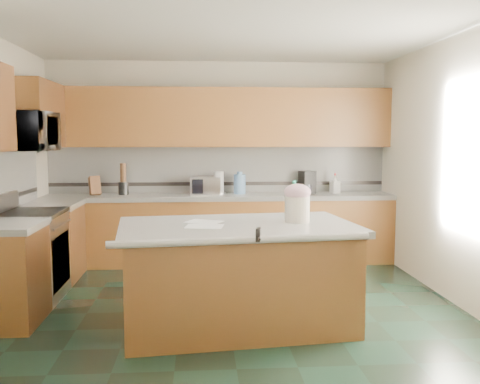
{
  "coord_description": "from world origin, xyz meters",
  "views": [
    {
      "loc": [
        -0.25,
        -5.06,
        1.67
      ],
      "look_at": [
        0.15,
        0.35,
        1.12
      ],
      "focal_mm": 40.0,
      "sensor_mm": 36.0,
      "label": 1
    }
  ],
  "objects": [
    {
      "name": "floor",
      "position": [
        0.0,
        0.0,
        0.0
      ],
      "size": [
        4.6,
        4.6,
        0.0
      ],
      "primitive_type": "plane",
      "color": "black",
      "rests_on": "ground"
    },
    {
      "name": "ceiling",
      "position": [
        0.0,
        0.0,
        2.7
      ],
      "size": [
        4.6,
        4.6,
        0.0
      ],
      "primitive_type": "plane",
      "color": "white",
      "rests_on": "ground"
    },
    {
      "name": "wall_back",
      "position": [
        0.0,
        2.32,
        1.35
      ],
      "size": [
        4.6,
        0.04,
        2.7
      ],
      "primitive_type": "cube",
      "color": "#EEE5CF",
      "rests_on": "ground"
    },
    {
      "name": "wall_front",
      "position": [
        0.0,
        -2.32,
        1.35
      ],
      "size": [
        4.6,
        0.04,
        2.7
      ],
      "primitive_type": "cube",
      "color": "#EEE5CF",
      "rests_on": "ground"
    },
    {
      "name": "wall_right",
      "position": [
        2.32,
        0.0,
        1.35
      ],
      "size": [
        0.04,
        4.6,
        2.7
      ],
      "primitive_type": "cube",
      "color": "#EEE5CF",
      "rests_on": "ground"
    },
    {
      "name": "back_base_cab",
      "position": [
        0.0,
        2.0,
        0.43
      ],
      "size": [
        4.6,
        0.6,
        0.86
      ],
      "primitive_type": "cube",
      "color": "#361E0F",
      "rests_on": "ground"
    },
    {
      "name": "back_countertop",
      "position": [
        0.0,
        2.0,
        0.89
      ],
      "size": [
        4.6,
        0.64,
        0.06
      ],
      "primitive_type": "cube",
      "color": "white",
      "rests_on": "back_base_cab"
    },
    {
      "name": "back_upper_cab",
      "position": [
        0.0,
        2.13,
        1.94
      ],
      "size": [
        4.6,
        0.33,
        0.78
      ],
      "primitive_type": "cube",
      "color": "#361E0F",
      "rests_on": "wall_back"
    },
    {
      "name": "back_backsplash",
      "position": [
        0.0,
        2.29,
        1.24
      ],
      "size": [
        4.6,
        0.02,
        0.63
      ],
      "primitive_type": "cube",
      "color": "silver",
      "rests_on": "back_countertop"
    },
    {
      "name": "back_accent_band",
      "position": [
        0.0,
        2.28,
        1.04
      ],
      "size": [
        4.6,
        0.01,
        0.05
      ],
      "primitive_type": "cube",
      "color": "black",
      "rests_on": "back_countertop"
    },
    {
      "name": "left_base_cab_rear",
      "position": [
        -2.0,
        1.29,
        0.43
      ],
      "size": [
        0.6,
        0.82,
        0.86
      ],
      "primitive_type": "cube",
      "color": "#361E0F",
      "rests_on": "ground"
    },
    {
      "name": "left_counter_rear",
      "position": [
        -2.0,
        1.29,
        0.89
      ],
      "size": [
        0.64,
        0.82,
        0.06
      ],
      "primitive_type": "cube",
      "color": "white",
      "rests_on": "left_base_cab_rear"
    },
    {
      "name": "left_base_cab_front",
      "position": [
        -2.0,
        -0.24,
        0.43
      ],
      "size": [
        0.6,
        0.72,
        0.86
      ],
      "primitive_type": "cube",
      "color": "#361E0F",
      "rests_on": "ground"
    },
    {
      "name": "left_counter_front",
      "position": [
        -2.0,
        -0.24,
        0.89
      ],
      "size": [
        0.64,
        0.72,
        0.06
      ],
      "primitive_type": "cube",
      "color": "white",
      "rests_on": "left_base_cab_front"
    },
    {
      "name": "left_backsplash",
      "position": [
        -2.29,
        0.55,
        1.24
      ],
      "size": [
        0.02,
        2.3,
        0.63
      ],
      "primitive_type": "cube",
      "color": "silver",
      "rests_on": "wall_left"
    },
    {
      "name": "left_accent_band",
      "position": [
        -2.28,
        0.55,
        1.04
      ],
      "size": [
        0.01,
        2.3,
        0.05
      ],
      "primitive_type": "cube",
      "color": "black",
      "rests_on": "wall_left"
    },
    {
      "name": "left_upper_cab_rear",
      "position": [
        -2.13,
        1.42,
        1.94
      ],
      "size": [
        0.33,
        1.09,
        0.78
      ],
      "primitive_type": "cube",
      "color": "#361E0F",
      "rests_on": "wall_left"
    },
    {
      "name": "range_body",
      "position": [
        -2.0,
        0.5,
        0.44
      ],
      "size": [
        0.6,
        0.76,
        0.88
      ],
      "primitive_type": "cube",
      "color": "#B7B7BC",
      "rests_on": "ground"
    },
    {
      "name": "range_oven_door",
      "position": [
        -1.71,
        0.5,
        0.4
      ],
      "size": [
        0.02,
        0.68,
        0.55
      ],
      "primitive_type": "cube",
      "color": "black",
      "rests_on": "range_body"
    },
    {
      "name": "range_cooktop",
      "position": [
        -2.0,
        0.5,
        0.9
      ],
      "size": [
        0.62,
        0.78,
        0.04
      ],
      "primitive_type": "cube",
      "color": "black",
      "rests_on": "range_body"
    },
    {
      "name": "range_handle",
      "position": [
        -1.68,
        0.5,
        0.78
      ],
      "size": [
        0.02,
        0.66,
        0.02
      ],
      "primitive_type": "cylinder",
      "rotation": [
        1.57,
        0.0,
        0.0
      ],
      "color": "#B7B7BC",
      "rests_on": "range_body"
    },
    {
      "name": "range_backguard",
      "position": [
        -2.26,
        0.5,
        1.02
      ],
      "size": [
        0.06,
        0.76,
        0.18
      ],
      "primitive_type": "cube",
      "color": "#B7B7BC",
      "rests_on": "range_body"
    },
    {
      "name": "microwave",
      "position": [
        -2.0,
        0.5,
        1.73
      ],
      "size": [
        0.5,
        0.73,
        0.41
      ],
      "primitive_type": "imported",
      "rotation": [
        0.0,
        0.0,
        1.57
      ],
      "color": "#B7B7BC",
      "rests_on": "wall_left"
    },
    {
      "name": "island_base",
      "position": [
        0.07,
        -0.43,
        0.43
      ],
      "size": [
        2.05,
        1.32,
        0.86
      ],
      "primitive_type": "cube",
      "rotation": [
        0.0,
        0.0,
        0.11
      ],
      "color": "#361E0F",
      "rests_on": "ground"
    },
    {
      "name": "island_top",
      "position": [
        0.07,
        -0.43,
        0.89
      ],
      "size": [
        2.17,
        1.43,
        0.06
      ],
      "primitive_type": "cube",
      "rotation": [
        0.0,
        0.0,
        0.11
      ],
      "color": "white",
      "rests_on": "island_base"
    },
    {
      "name": "island_bullnose",
      "position": [
        0.07,
        -1.04,
        0.89
      ],
      "size": [
        2.04,
        0.29,
        0.06
      ],
      "primitive_type": "cylinder",
      "rotation": [
        0.0,
        1.57,
        0.11
      ],
      "color": "white",
      "rests_on": "island_base"
    },
    {
      "name": "treat_jar",
      "position": [
        0.61,
        -0.37,
        1.04
      ],
      "size": [
        0.28,
        0.28,
        0.23
      ],
      "primitive_type": "cylinder",
      "rotation": [
        0.0,
        0.0,
        0.35
      ],
      "color": "#F1E2CC",
      "rests_on": "island_top"
    },
    {
      "name": "treat_jar_lid",
      "position": [
        0.61,
        -0.37,
        1.19
      ],
      "size": [
        0.24,
        0.24,
        0.15
      ],
      "primitive_type": "ellipsoid",
      "color": "#D9A2B4",
      "rests_on": "treat_jar"
    },
    {
      "name": "treat_jar_knob",
      "position": [
        0.61,
        -0.37,
        1.24
      ],
      "size": [
        0.08,
        0.03,
        0.03
      ],
      "primitive_type": "cylinder",
      "rotation": [
        0.0,
        1.57,
        0.0
      ],
      "color": "tan",
      "rests_on": "treat_jar_lid"
    },
    {
      "name": "treat_jar_knob_end_l",
      "position": [
        0.57,
        -0.37,
        1.24
      ],
      "size": [
        0.04,
        0.04,
        0.04
      ],
      "primitive_type": "sphere",
      "color": "tan",
      "rests_on": "treat_jar_lid"
    },
    {
      "name": "treat_jar_knob_end_r",
      "position": [
        0.65,
        -0.37,
        1.24
      ],
      "size": [
        0.04,
        0.04,
        0.04
      ],
      "primitive_type": "sphere",
      "color": "tan",
      "rests_on": "treat_jar_lid"
    },
    {
      "name": "soap_bottle_island",
      "position": [
        0.6,
        -0.27,
        1.1
      ],
      "size": [
        0.18,
        0.18,
        0.37
      ],
      "primitive_type": "imported",
      "rotation": [
        0.0,
        0.0,
        -0.34
      ],
      "color": "teal",
      "rests_on": "island_top"
    },
    {
      "name": "paper_sheet_a",
      "position": [
        -0.22,
        -0.56,
        0.92
      ],
      "size": [
        0.35,
        0.28,
        0.0
      ],
      "primitive_type": "cube",
      "rotation": [
        0.0,
        0.0,
        -0.16
      ],
      "color": "white",
      "rests_on": "island_top"
    },
    {
      "name": "paper_sheet_b",
      "position": [
        -0.22,
        -0.31,
        0.92
      ],
      "size": [
        0.38,
        0.35,
        0.0
      ],
      "primitive_type": "cube",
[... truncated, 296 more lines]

